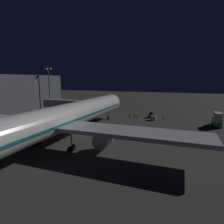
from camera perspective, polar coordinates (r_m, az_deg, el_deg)
ground_plane at (r=48.32m, az=-9.49°, el=-6.65°), size 320.00×320.00×0.00m
airliner_at_gate at (r=39.28m, az=-16.70°, el=-2.58°), size 57.65×70.15×19.06m
jet_bridge at (r=62.70m, az=-11.81°, el=2.26°), size 18.00×3.40×7.08m
apron_floodlight_mast at (r=78.30m, az=-18.28°, el=6.95°), size 2.90×0.50×17.75m
cargo_truck_aft at (r=63.10m, az=29.00°, el=-1.97°), size 2.36×5.65×4.13m
pushback_tug at (r=69.72m, az=11.67°, el=-0.95°), size 1.86×2.56×1.95m
baggage_container_near_belt at (r=65.04m, az=12.31°, el=-1.79°), size 1.64×1.51×1.48m
ground_crew_near_nose_gear at (r=67.55m, az=7.54°, el=-0.98°), size 0.40×0.40×1.84m
ground_crew_by_belt_loader at (r=66.03m, az=15.21°, el=-1.52°), size 0.40×0.40×1.80m
ground_crew_marshaller_fwd at (r=69.64m, az=5.19°, el=-0.59°), size 0.40×0.40×1.86m
ground_crew_under_port_wing at (r=70.28m, az=6.70°, el=-0.59°), size 0.40×0.40×1.74m
traffic_cone_nose_port at (r=69.20m, az=2.29°, el=-1.26°), size 0.36×0.36×0.55m
traffic_cone_nose_starboard at (r=70.68m, az=-1.09°, el=-1.02°), size 0.36×0.36×0.55m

